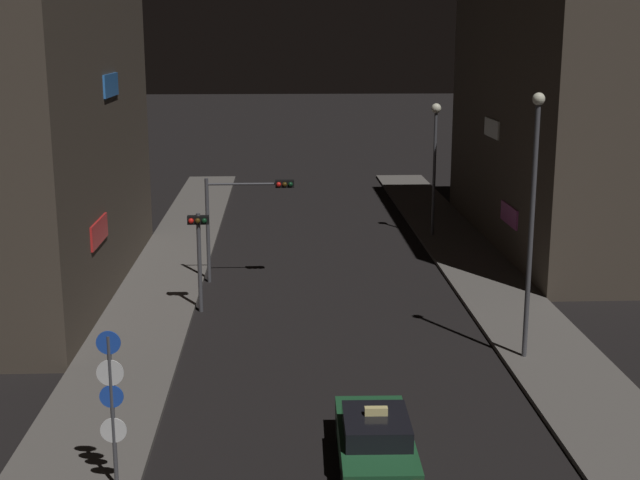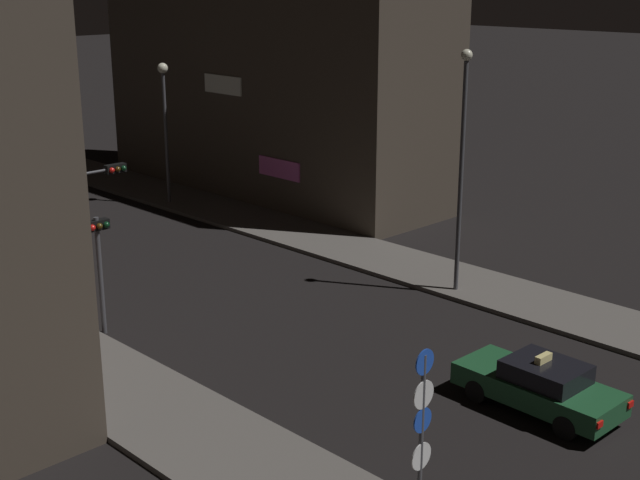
{
  "view_description": "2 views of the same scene",
  "coord_description": "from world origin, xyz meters",
  "px_view_note": "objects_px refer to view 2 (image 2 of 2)",
  "views": [
    {
      "loc": [
        -1.91,
        -10.87,
        10.39
      ],
      "look_at": [
        -0.5,
        19.84,
        3.14
      ],
      "focal_mm": 48.69,
      "sensor_mm": 36.0,
      "label": 1
    },
    {
      "loc": [
        -18.52,
        -2.26,
        11.1
      ],
      "look_at": [
        1.49,
        18.02,
        2.46
      ],
      "focal_mm": 49.26,
      "sensor_mm": 36.0,
      "label": 2
    }
  ],
  "objects_px": {
    "taxi": "(540,385)",
    "traffic_light_overhead": "(74,202)",
    "sign_pole_left": "(422,423)",
    "street_lamp_near_block": "(462,152)",
    "traffic_light_left_kerb": "(99,252)",
    "street_lamp_far_block": "(165,108)"
  },
  "relations": [
    {
      "from": "taxi",
      "to": "traffic_light_overhead",
      "type": "height_order",
      "value": "traffic_light_overhead"
    },
    {
      "from": "taxi",
      "to": "sign_pole_left",
      "type": "bearing_deg",
      "value": -171.24
    },
    {
      "from": "street_lamp_near_block",
      "to": "traffic_light_left_kerb",
      "type": "bearing_deg",
      "value": 152.67
    },
    {
      "from": "traffic_light_left_kerb",
      "to": "street_lamp_far_block",
      "type": "relative_size",
      "value": 0.56
    },
    {
      "from": "taxi",
      "to": "sign_pole_left",
      "type": "xyz_separation_m",
      "value": [
        -6.15,
        -0.95,
        1.6
      ]
    },
    {
      "from": "traffic_light_left_kerb",
      "to": "sign_pole_left",
      "type": "bearing_deg",
      "value": -93.19
    },
    {
      "from": "taxi",
      "to": "sign_pole_left",
      "type": "relative_size",
      "value": 1.17
    },
    {
      "from": "traffic_light_left_kerb",
      "to": "traffic_light_overhead",
      "type": "bearing_deg",
      "value": 69.87
    },
    {
      "from": "traffic_light_left_kerb",
      "to": "taxi",
      "type": "bearing_deg",
      "value": -66.96
    },
    {
      "from": "traffic_light_left_kerb",
      "to": "street_lamp_near_block",
      "type": "relative_size",
      "value": 0.45
    },
    {
      "from": "traffic_light_overhead",
      "to": "traffic_light_left_kerb",
      "type": "distance_m",
      "value": 4.42
    },
    {
      "from": "traffic_light_left_kerb",
      "to": "street_lamp_near_block",
      "type": "xyz_separation_m",
      "value": [
        11.05,
        -5.71,
        2.44
      ]
    },
    {
      "from": "taxi",
      "to": "traffic_light_overhead",
      "type": "relative_size",
      "value": 0.99
    },
    {
      "from": "traffic_light_left_kerb",
      "to": "street_lamp_far_block",
      "type": "bearing_deg",
      "value": 47.51
    },
    {
      "from": "traffic_light_overhead",
      "to": "street_lamp_far_block",
      "type": "relative_size",
      "value": 0.66
    },
    {
      "from": "street_lamp_near_block",
      "to": "street_lamp_far_block",
      "type": "height_order",
      "value": "street_lamp_near_block"
    },
    {
      "from": "sign_pole_left",
      "to": "street_lamp_far_block",
      "type": "xyz_separation_m",
      "value": [
        11.87,
        25.75,
        2.54
      ]
    },
    {
      "from": "street_lamp_near_block",
      "to": "taxi",
      "type": "bearing_deg",
      "value": -129.08
    },
    {
      "from": "street_lamp_near_block",
      "to": "traffic_light_overhead",
      "type": "bearing_deg",
      "value": 134.13
    },
    {
      "from": "traffic_light_left_kerb",
      "to": "sign_pole_left",
      "type": "distance_m",
      "value": 13.65
    },
    {
      "from": "traffic_light_left_kerb",
      "to": "sign_pole_left",
      "type": "relative_size",
      "value": 1.01
    },
    {
      "from": "traffic_light_overhead",
      "to": "sign_pole_left",
      "type": "xyz_separation_m",
      "value": [
        -2.27,
        -17.74,
        -0.99
      ]
    }
  ]
}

